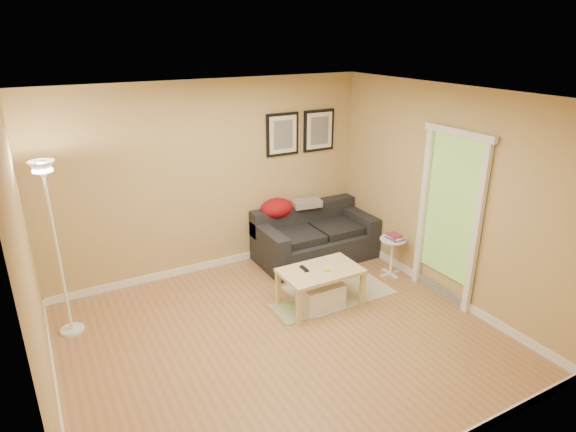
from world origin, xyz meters
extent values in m
plane|color=#A57046|center=(0.00, 0.00, 0.00)|extent=(4.50, 4.50, 0.00)
plane|color=white|center=(0.00, 0.00, 2.60)|extent=(4.50, 4.50, 0.00)
plane|color=tan|center=(0.00, 2.00, 1.30)|extent=(4.50, 0.00, 4.50)
plane|color=tan|center=(0.00, -2.00, 1.30)|extent=(4.50, 0.00, 4.50)
plane|color=tan|center=(-2.25, 0.00, 1.30)|extent=(0.00, 4.00, 4.00)
plane|color=tan|center=(2.25, 0.00, 1.30)|extent=(0.00, 4.00, 4.00)
cube|color=white|center=(0.00, 1.99, 0.05)|extent=(4.50, 0.02, 0.10)
cube|color=white|center=(-2.24, 0.00, 0.05)|extent=(0.02, 4.00, 0.10)
cube|color=white|center=(2.24, 0.00, 0.05)|extent=(0.02, 4.00, 0.10)
cube|color=beige|center=(1.15, 0.56, 0.01)|extent=(1.25, 0.85, 0.01)
cube|color=#668C4C|center=(0.51, 0.42, 0.01)|extent=(0.70, 0.50, 0.01)
cube|color=black|center=(0.57, 0.49, 0.49)|extent=(0.06, 0.16, 0.02)
cylinder|color=yellow|center=(0.80, 0.32, 0.50)|extent=(0.07, 0.07, 0.03)
camera|label=1|loc=(-2.11, -3.98, 3.16)|focal=30.30mm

